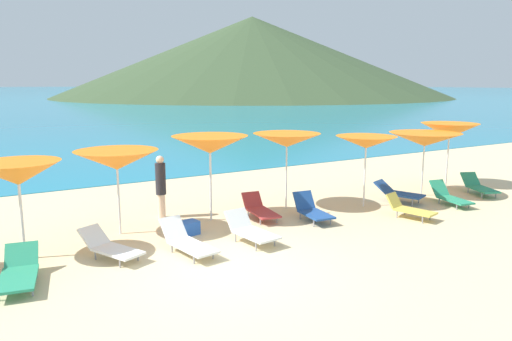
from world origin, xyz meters
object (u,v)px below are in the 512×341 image
object	(u,v)px
lounge_chair_2	(479,186)
umbrella_7	(366,142)
umbrella_5	(210,145)
lounge_chair_4	(187,241)
umbrella_9	(450,130)
lounge_chair_8	(312,210)
umbrella_4	(117,160)
beachgoer_1	(161,184)
lounge_chair_12	(398,192)
lounge_chair_7	(260,209)
lounge_chair_3	(110,246)
umbrella_6	(287,140)
lounge_chair_1	(450,196)
lounge_chair_10	(250,230)
umbrella_3	(18,174)
lounge_chair_11	(19,272)
cooler_box	(188,228)
lounge_chair_5	(409,208)
umbrella_8	(425,139)

from	to	relation	value
lounge_chair_2	umbrella_7	bearing A→B (deg)	-166.67
umbrella_5	lounge_chair_4	world-z (taller)	umbrella_5
umbrella_9	lounge_chair_8	xyz separation A→B (m)	(-6.84, -1.03, -1.73)
umbrella_4	umbrella_7	xyz separation A→B (m)	(7.06, -1.10, 0.10)
umbrella_4	beachgoer_1	world-z (taller)	umbrella_4
lounge_chair_12	lounge_chair_7	bearing A→B (deg)	151.73
lounge_chair_3	lounge_chair_8	size ratio (longest dim) A/B	1.16
umbrella_7	lounge_chair_7	xyz separation A→B (m)	(-3.38, 0.50, -1.69)
umbrella_6	lounge_chair_7	distance (m)	2.26
umbrella_4	umbrella_6	size ratio (longest dim) A/B	0.98
lounge_chair_1	beachgoer_1	size ratio (longest dim) A/B	0.90
lounge_chair_2	beachgoer_1	bearing A→B (deg)	-172.06
umbrella_9	lounge_chair_7	bearing A→B (deg)	-178.99
lounge_chair_10	umbrella_3	bearing A→B (deg)	155.03
umbrella_7	beachgoer_1	world-z (taller)	umbrella_7
lounge_chair_3	lounge_chair_11	xyz separation A→B (m)	(-1.79, -0.51, -0.01)
lounge_chair_4	beachgoer_1	world-z (taller)	beachgoer_1
umbrella_6	lounge_chair_7	bearing A→B (deg)	-155.33
lounge_chair_3	lounge_chair_8	bearing A→B (deg)	-23.72
umbrella_7	lounge_chair_3	bearing A→B (deg)	-176.48
umbrella_5	lounge_chair_8	distance (m)	3.28
lounge_chair_11	lounge_chair_12	size ratio (longest dim) A/B	1.06
umbrella_3	umbrella_7	distance (m)	9.28
lounge_chair_10	lounge_chair_12	distance (m)	6.00
lounge_chair_2	cooler_box	xyz separation A→B (m)	(-10.11, 0.93, -0.11)
umbrella_3	lounge_chair_10	xyz separation A→B (m)	(4.67, -1.53, -1.55)
umbrella_3	cooler_box	size ratio (longest dim) A/B	4.20
lounge_chair_8	cooler_box	bearing A→B (deg)	177.84
lounge_chair_5	lounge_chair_8	xyz separation A→B (m)	(-2.45, 1.18, 0.02)
umbrella_4	lounge_chair_3	distance (m)	2.33
lounge_chair_2	beachgoer_1	distance (m)	10.52
beachgoer_1	umbrella_7	bearing A→B (deg)	35.19
lounge_chair_2	lounge_chair_5	bearing A→B (deg)	-146.22
umbrella_7	lounge_chair_10	xyz separation A→B (m)	(-4.60, -1.10, -1.66)
lounge_chair_1	lounge_chair_3	bearing A→B (deg)	-171.79
lounge_chair_2	cooler_box	distance (m)	10.15
lounge_chair_2	lounge_chair_11	xyz separation A→B (m)	(-13.95, -0.22, -0.03)
lounge_chair_4	cooler_box	xyz separation A→B (m)	(0.52, 1.18, -0.10)
umbrella_7	lounge_chair_8	xyz separation A→B (m)	(-2.25, -0.39, -1.66)
lounge_chair_10	lounge_chair_8	bearing A→B (deg)	10.04
lounge_chair_2	lounge_chair_11	world-z (taller)	lounge_chair_2
umbrella_7	beachgoer_1	xyz separation A→B (m)	(-5.68, 1.96, -1.02)
lounge_chair_12	lounge_chair_4	bearing A→B (deg)	166.06
lounge_chair_11	cooler_box	size ratio (longest dim) A/B	3.43
lounge_chair_11	cooler_box	bearing A→B (deg)	26.99
umbrella_9	beachgoer_1	distance (m)	10.41
umbrella_8	lounge_chair_12	xyz separation A→B (m)	(-1.31, -0.21, -1.57)
lounge_chair_5	lounge_chair_12	xyz separation A→B (m)	(1.12, 1.43, 0.04)
lounge_chair_12	lounge_chair_11	bearing A→B (deg)	163.89
umbrella_5	umbrella_8	distance (m)	7.31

